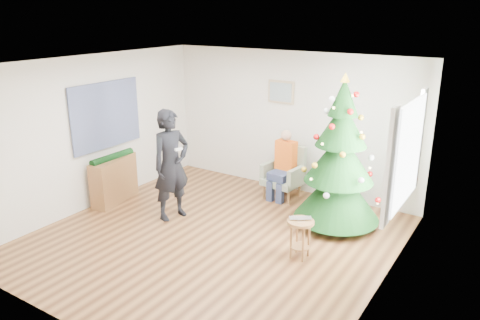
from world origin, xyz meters
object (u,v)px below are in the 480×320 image
Objects in this scene: christmas_tree at (340,160)px; console at (114,180)px; stool at (300,239)px; standing_man at (171,165)px; armchair at (284,179)px.

christmas_tree reaches higher than console.
standing_man is (-2.35, 0.08, 0.62)m from stool.
console is (-3.67, 0.03, 0.11)m from stool.
standing_man is at bearing 177.97° from stool.
console reaches higher than stool.
stool is 0.31× the size of standing_man.
standing_man reaches higher than console.
console is (-2.45, -1.83, 0.05)m from armchair.
console is at bearing 179.46° from stool.
christmas_tree reaches higher than stool.
standing_man is (-1.13, -1.78, 0.56)m from armchair.
christmas_tree is at bearing -20.19° from armchair.
standing_man is (-2.39, -1.17, -0.19)m from christmas_tree.
armchair is (-1.26, 0.61, -0.75)m from christmas_tree.
stool is at bearing -51.01° from armchair.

